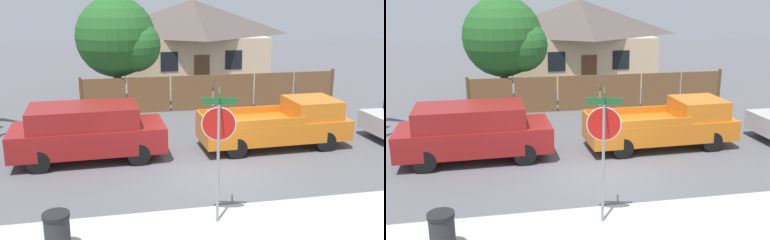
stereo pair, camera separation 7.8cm
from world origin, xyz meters
TOP-DOWN VIEW (x-y plane):
  - ground_plane at (0.00, 0.00)m, footprint 80.00×80.00m
  - sidewalk_strip at (0.00, -3.60)m, footprint 36.00×3.20m
  - wooden_fence at (1.82, 8.05)m, footprint 12.41×0.12m
  - house at (2.31, 15.62)m, footprint 9.08×6.15m
  - oak_tree at (-2.45, 9.32)m, footprint 3.97×3.79m
  - red_suv at (-3.90, 2.21)m, footprint 5.03×2.17m
  - orange_pickup at (2.86, 2.22)m, footprint 5.34×2.02m
  - stop_sign at (-0.75, -2.80)m, footprint 0.79×0.71m
  - trash_bin at (-4.42, -3.42)m, footprint 0.58×0.58m

SIDE VIEW (x-z plane):
  - ground_plane at x=0.00m, z-range 0.00..0.00m
  - sidewalk_strip at x=0.00m, z-range 0.00..0.01m
  - trash_bin at x=-4.42m, z-range 0.01..0.90m
  - orange_pickup at x=2.86m, z-range -0.03..1.69m
  - wooden_fence at x=1.82m, z-range -0.05..1.73m
  - red_suv at x=-3.90m, z-range 0.07..1.93m
  - stop_sign at x=-0.75m, z-range 0.58..3.84m
  - house at x=2.31m, z-range 0.10..5.18m
  - oak_tree at x=-2.45m, z-range 0.67..5.97m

